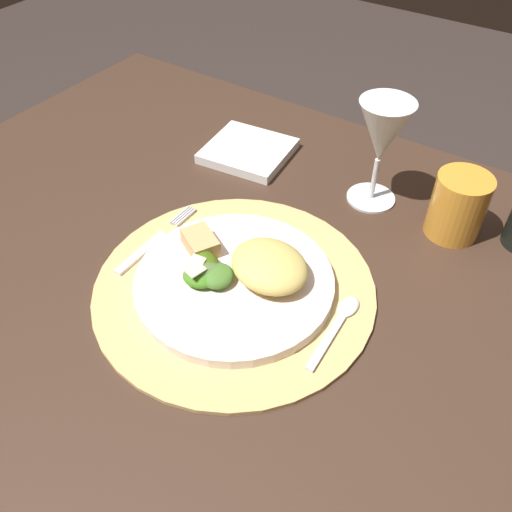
% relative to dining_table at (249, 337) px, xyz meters
% --- Properties ---
extents(ground_plane, '(6.00, 6.00, 0.00)m').
position_rel_dining_table_xyz_m(ground_plane, '(0.00, 0.00, -0.57)').
color(ground_plane, '#312723').
extents(dining_table, '(1.18, 0.83, 0.73)m').
position_rel_dining_table_xyz_m(dining_table, '(0.00, 0.00, 0.00)').
color(dining_table, '#3A261C').
rests_on(dining_table, ground).
extents(placemat, '(0.36, 0.36, 0.01)m').
position_rel_dining_table_xyz_m(placemat, '(0.01, -0.05, 0.17)').
color(placemat, tan).
rests_on(placemat, dining_table).
extents(dinner_plate, '(0.26, 0.26, 0.02)m').
position_rel_dining_table_xyz_m(dinner_plate, '(0.01, -0.05, 0.18)').
color(dinner_plate, silver).
rests_on(dinner_plate, placemat).
extents(pasta_serving, '(0.12, 0.11, 0.04)m').
position_rel_dining_table_xyz_m(pasta_serving, '(0.05, -0.02, 0.20)').
color(pasta_serving, '#D6BA60').
rests_on(pasta_serving, dinner_plate).
extents(salad_greens, '(0.07, 0.07, 0.03)m').
position_rel_dining_table_xyz_m(salad_greens, '(-0.02, -0.07, 0.20)').
color(salad_greens, '#3F7B1D').
rests_on(salad_greens, dinner_plate).
extents(bread_piece, '(0.06, 0.06, 0.02)m').
position_rel_dining_table_xyz_m(bread_piece, '(-0.06, -0.03, 0.20)').
color(bread_piece, tan).
rests_on(bread_piece, dinner_plate).
extents(fork, '(0.02, 0.16, 0.00)m').
position_rel_dining_table_xyz_m(fork, '(-0.13, -0.05, 0.17)').
color(fork, silver).
rests_on(fork, placemat).
extents(spoon, '(0.02, 0.12, 0.01)m').
position_rel_dining_table_xyz_m(spoon, '(0.15, -0.03, 0.17)').
color(spoon, silver).
rests_on(spoon, placemat).
extents(napkin, '(0.15, 0.14, 0.02)m').
position_rel_dining_table_xyz_m(napkin, '(-0.15, 0.22, 0.17)').
color(napkin, white).
rests_on(napkin, dining_table).
extents(wine_glass, '(0.08, 0.08, 0.16)m').
position_rel_dining_table_xyz_m(wine_glass, '(0.08, 0.22, 0.28)').
color(wine_glass, silver).
rests_on(wine_glass, dining_table).
extents(amber_tumbler, '(0.08, 0.08, 0.09)m').
position_rel_dining_table_xyz_m(amber_tumbler, '(0.21, 0.22, 0.21)').
color(amber_tumbler, orange).
rests_on(amber_tumbler, dining_table).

